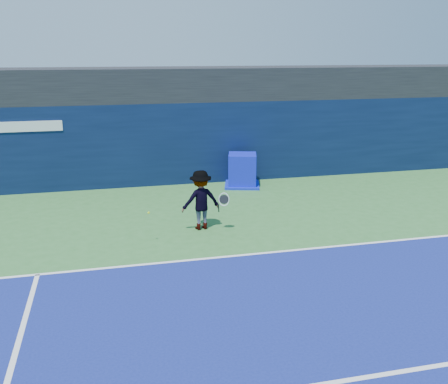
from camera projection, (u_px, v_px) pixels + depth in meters
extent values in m
plane|color=#337032|center=(298.00, 315.00, 9.42)|extent=(80.00, 80.00, 0.00)
cube|color=white|center=(253.00, 254.00, 12.22)|extent=(24.00, 0.10, 0.01)
cube|color=white|center=(347.00, 380.00, 7.55)|extent=(24.00, 0.10, 0.01)
cube|color=black|center=(191.00, 83.00, 19.20)|extent=(36.00, 3.00, 1.20)
cube|color=#091636|center=(197.00, 142.00, 18.83)|extent=(36.00, 1.00, 3.00)
cube|color=#0D16C1|center=(242.00, 170.00, 18.27)|extent=(1.23, 1.23, 1.20)
cube|color=#0D1BB9|center=(242.00, 185.00, 18.42)|extent=(1.54, 1.54, 0.08)
imported|color=white|center=(201.00, 200.00, 13.79)|extent=(1.16, 0.76, 1.67)
cylinder|color=black|center=(219.00, 208.00, 13.70)|extent=(0.08, 0.15, 0.26)
torus|color=white|center=(224.00, 199.00, 13.62)|extent=(0.31, 0.17, 0.30)
cylinder|color=black|center=(224.00, 199.00, 13.62)|extent=(0.26, 0.13, 0.25)
sphere|color=#BDDA18|center=(149.00, 213.00, 12.74)|extent=(0.06, 0.06, 0.06)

